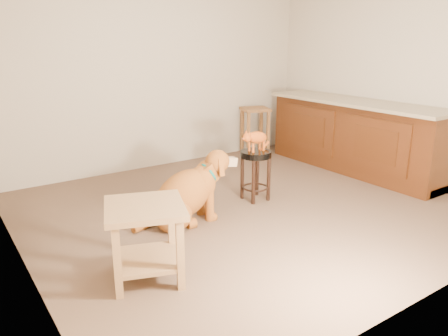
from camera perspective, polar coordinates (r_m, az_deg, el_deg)
floor at (r=4.65m, az=3.84°, el=-5.05°), size 4.50×4.00×0.01m
room_shell at (r=4.33m, az=4.29°, el=16.06°), size 4.54×4.04×2.62m
cabinet_run at (r=6.06m, az=16.72°, el=3.77°), size 0.70×2.56×0.94m
padded_stool at (r=4.74m, az=4.15°, el=0.35°), size 0.34×0.34×0.55m
wood_stool at (r=6.64m, az=4.05°, el=4.91°), size 0.49×0.49×0.71m
side_table at (r=3.23m, az=-10.17°, el=-8.05°), size 0.71×0.71×0.58m
golden_retriever at (r=4.20m, az=-5.17°, el=-3.62°), size 1.13×0.58×0.72m
tabby_kitten at (r=4.66m, az=4.12°, el=3.90°), size 0.42×0.15×0.26m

